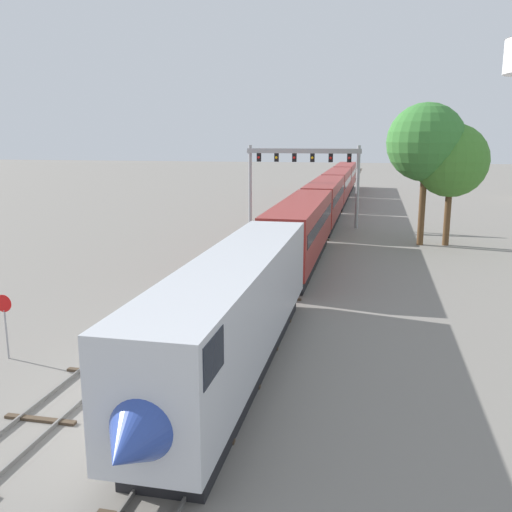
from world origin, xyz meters
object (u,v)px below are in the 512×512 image
object	(u,v)px
trackside_tree_left	(451,161)
signal_gantry	(303,167)
trackside_tree_mid	(426,143)
passenger_train	(325,201)
stop_sign	(5,317)

from	to	relation	value
trackside_tree_left	signal_gantry	bearing A→B (deg)	150.17
trackside_tree_left	trackside_tree_mid	bearing A→B (deg)	-172.91
trackside_tree_left	passenger_train	bearing A→B (deg)	138.97
passenger_train	signal_gantry	bearing A→B (deg)	-136.09
signal_gantry	stop_sign	xyz separation A→B (m)	(-7.75, -39.18, -4.48)
trackside_tree_mid	stop_sign	bearing A→B (deg)	-122.12
signal_gantry	stop_sign	world-z (taller)	signal_gantry
trackside_tree_mid	trackside_tree_left	bearing A→B (deg)	7.09
passenger_train	trackside_tree_left	distance (m)	16.17
passenger_train	signal_gantry	distance (m)	4.87
signal_gantry	stop_sign	bearing A→B (deg)	-101.19
signal_gantry	trackside_tree_mid	bearing A→B (deg)	-35.22
stop_sign	passenger_train	bearing A→B (deg)	76.40
stop_sign	trackside_tree_mid	distance (m)	37.22
passenger_train	trackside_tree_mid	xyz separation A→B (m)	(9.43, -10.41, 6.36)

